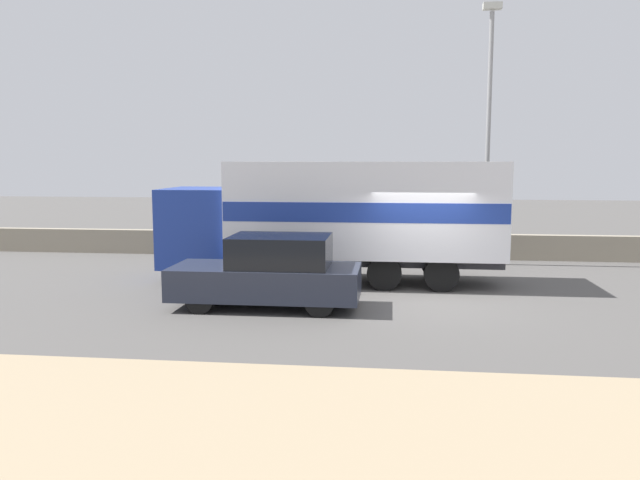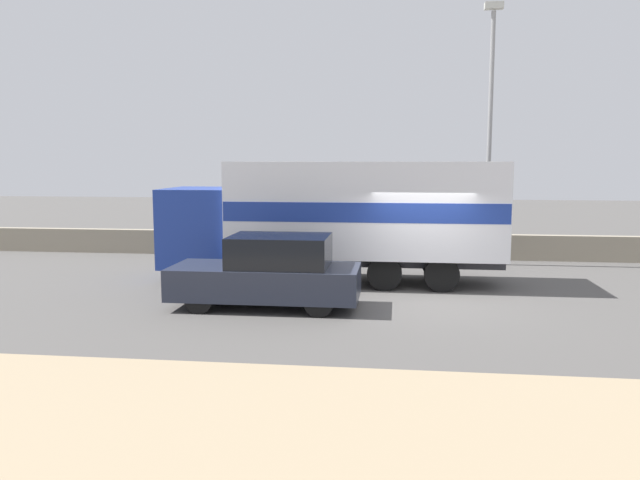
{
  "view_description": "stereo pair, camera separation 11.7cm",
  "coord_description": "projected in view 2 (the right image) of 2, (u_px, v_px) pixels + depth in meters",
  "views": [
    {
      "loc": [
        -0.76,
        -14.56,
        3.25
      ],
      "look_at": [
        -2.5,
        0.48,
        1.34
      ],
      "focal_mm": 35.0,
      "sensor_mm": 36.0,
      "label": 1
    },
    {
      "loc": [
        -0.64,
        -14.55,
        3.25
      ],
      "look_at": [
        -2.5,
        0.48,
        1.34
      ],
      "focal_mm": 35.0,
      "sensor_mm": 36.0,
      "label": 2
    }
  ],
  "objects": [
    {
      "name": "ground_plane",
      "position": [
        423.0,
        301.0,
        14.65
      ],
      "size": [
        80.0,
        80.0,
        0.0
      ],
      "primitive_type": "plane",
      "color": "#514F4C"
    },
    {
      "name": "dirt_shoulder_foreground",
      "position": [
        448.0,
        438.0,
        7.33
      ],
      "size": [
        60.0,
        4.63,
        0.04
      ],
      "color": "#9E896B",
      "rests_on": "ground_plane"
    },
    {
      "name": "stone_wall_backdrop",
      "position": [
        415.0,
        246.0,
        21.04
      ],
      "size": [
        60.0,
        0.35,
        0.84
      ],
      "color": "gray",
      "rests_on": "ground_plane"
    },
    {
      "name": "street_lamp",
      "position": [
        490.0,
        118.0,
        19.22
      ],
      "size": [
        0.56,
        0.28,
        8.02
      ],
      "color": "gray",
      "rests_on": "ground_plane"
    },
    {
      "name": "box_truck",
      "position": [
        342.0,
        214.0,
        16.7
      ],
      "size": [
        9.04,
        2.56,
        3.25
      ],
      "rotation": [
        0.0,
        0.0,
        3.14
      ],
      "color": "navy",
      "rests_on": "ground_plane"
    },
    {
      "name": "car_hatchback",
      "position": [
        270.0,
        273.0,
        13.89
      ],
      "size": [
        4.19,
        1.72,
        1.63
      ],
      "rotation": [
        0.0,
        0.0,
        3.14
      ],
      "color": "#282D3D",
      "rests_on": "ground_plane"
    }
  ]
}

